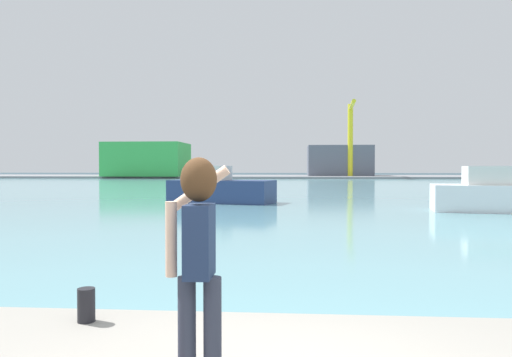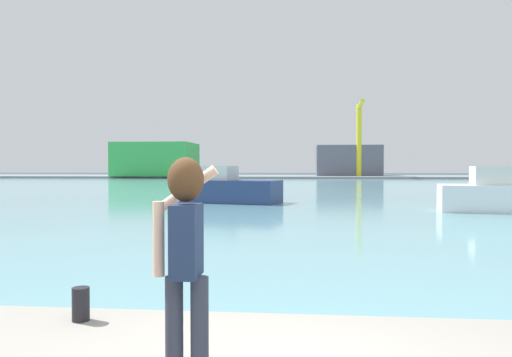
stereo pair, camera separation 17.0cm
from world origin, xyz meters
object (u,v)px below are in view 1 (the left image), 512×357
boat_moored (220,189)px  port_crane (351,131)px  harbor_bollard (86,305)px  boat_moored_2 (511,195)px  person_photographer (198,245)px  warehouse_right (339,161)px  warehouse_left (148,159)px

boat_moored → port_crane: bearing=90.7°
harbor_bollard → boat_moored_2: (12.64, 18.92, 0.13)m
boat_moored → boat_moored_2: bearing=-3.8°
harbor_bollard → boat_moored_2: 22.75m
person_photographer → boat_moored: 25.39m
boat_moored → port_crane: port_crane is taller
warehouse_right → port_crane: port_crane is taller
warehouse_right → harbor_bollard: bearing=-97.1°
boat_moored → warehouse_left: (-23.16, 61.67, 2.66)m
harbor_bollard → boat_moored: size_ratio=0.06×
warehouse_left → warehouse_right: bearing=9.7°
boat_moored_2 → person_photographer: bearing=-109.6°
boat_moored_2 → warehouse_right: bearing=100.2°
boat_moored_2 → warehouse_right: size_ratio=0.62×
person_photographer → port_crane: bearing=-7.7°
harbor_bollard → boat_moored: 23.86m
person_photographer → boat_moored_2: size_ratio=0.23×
harbor_bollard → boat_moored: (-2.11, 23.77, 0.15)m
boat_moored → boat_moored_2: boat_moored is taller
warehouse_right → port_crane: bearing=-75.1°
warehouse_right → warehouse_left: bearing=-170.3°
person_photographer → warehouse_right: size_ratio=0.14×
person_photographer → warehouse_right: bearing=-6.3°
harbor_bollard → port_crane: bearing=81.4°
boat_moored_2 → boat_moored: bearing=171.0°
warehouse_left → harbor_bollard: bearing=-73.5°
boat_moored → warehouse_left: 65.93m
person_photographer → boat_moored: bearing=7.9°
boat_moored_2 → port_crane: 67.47m
person_photographer → boat_moored_2: bearing=-29.0°
warehouse_left → warehouse_right: 37.25m
person_photographer → port_crane: 88.32m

